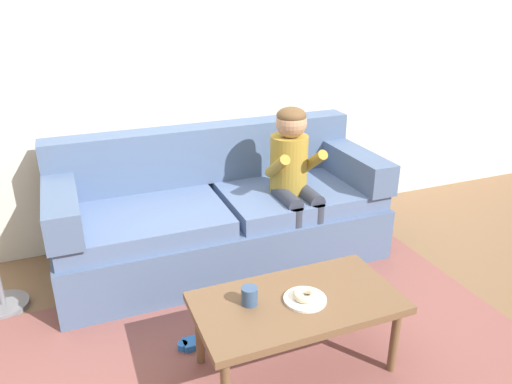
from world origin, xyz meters
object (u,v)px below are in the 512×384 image
object	(u,v)px
donut	(305,295)
toy_controller	(198,343)
person_child	(294,172)
coffee_table	(297,307)
mug	(250,296)
couch	(220,215)

from	to	relation	value
donut	toy_controller	bearing A→B (deg)	141.76
toy_controller	person_child	bearing A→B (deg)	12.15
person_child	donut	world-z (taller)	person_child
coffee_table	donut	distance (m)	0.09
donut	toy_controller	xyz separation A→B (m)	(-0.46, 0.36, -0.43)
coffee_table	mug	size ratio (longest dim) A/B	11.25
couch	mug	world-z (taller)	couch
mug	couch	bearing A→B (deg)	78.96
person_child	toy_controller	xyz separation A→B (m)	(-0.89, -0.68, -0.65)
mug	coffee_table	bearing A→B (deg)	-13.80
couch	coffee_table	size ratio (longest dim) A/B	2.22
mug	donut	bearing A→B (deg)	-16.57
mug	toy_controller	bearing A→B (deg)	124.94
person_child	toy_controller	size ratio (longest dim) A/B	4.87
person_child	mug	xyz separation A→B (m)	(-0.70, -0.96, -0.20)
couch	toy_controller	bearing A→B (deg)	-115.69
donut	couch	bearing A→B (deg)	91.47
toy_controller	couch	bearing A→B (deg)	39.16
person_child	couch	bearing A→B (deg)	156.49
coffee_table	toy_controller	size ratio (longest dim) A/B	4.48
person_child	toy_controller	distance (m)	1.30
coffee_table	person_child	world-z (taller)	person_child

